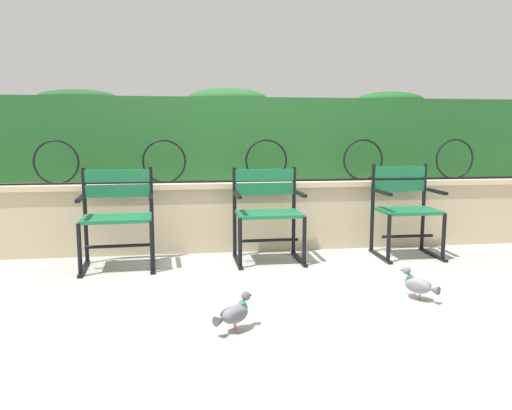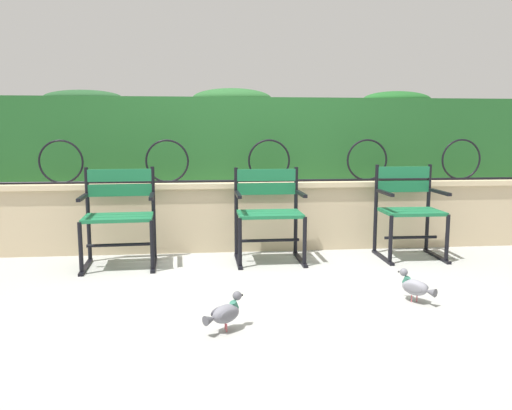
{
  "view_description": "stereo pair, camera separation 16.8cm",
  "coord_description": "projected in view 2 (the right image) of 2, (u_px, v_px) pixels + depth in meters",
  "views": [
    {
      "loc": [
        -0.61,
        -4.2,
        1.18
      ],
      "look_at": [
        0.0,
        0.11,
        0.55
      ],
      "focal_mm": 35.97,
      "sensor_mm": 36.0,
      "label": 1
    },
    {
      "loc": [
        -0.45,
        -4.22,
        1.18
      ],
      "look_at": [
        0.0,
        0.11,
        0.55
      ],
      "focal_mm": 35.97,
      "sensor_mm": 36.0,
      "label": 2
    }
  ],
  "objects": [
    {
      "name": "park_chair_left",
      "position": [
        119.0,
        213.0,
        4.49
      ],
      "size": [
        0.65,
        0.55,
        0.86
      ],
      "color": "#19663D",
      "rests_on": "ground"
    },
    {
      "name": "ground_plane",
      "position": [
        257.0,
        270.0,
        4.37
      ],
      "size": [
        60.0,
        60.0,
        0.0
      ],
      "primitive_type": "plane",
      "color": "#9E9E99"
    },
    {
      "name": "iron_arch_fence",
      "position": [
        223.0,
        164.0,
        5.0
      ],
      "size": [
        6.48,
        0.02,
        0.42
      ],
      "color": "black",
      "rests_on": "stone_wall"
    },
    {
      "name": "hedge_row",
      "position": [
        245.0,
        136.0,
        5.49
      ],
      "size": [
        6.87,
        0.52,
        0.95
      ],
      "color": "#1E5123",
      "rests_on": "stone_wall"
    },
    {
      "name": "pigeon_near_chairs",
      "position": [
        415.0,
        287.0,
        3.55
      ],
      "size": [
        0.21,
        0.25,
        0.22
      ],
      "color": "gray",
      "rests_on": "ground"
    },
    {
      "name": "park_chair_centre",
      "position": [
        269.0,
        210.0,
        4.68
      ],
      "size": [
        0.61,
        0.52,
        0.84
      ],
      "color": "#19663D",
      "rests_on": "ground"
    },
    {
      "name": "park_chair_right",
      "position": [
        409.0,
        208.0,
        4.81
      ],
      "size": [
        0.57,
        0.53,
        0.86
      ],
      "color": "#19663D",
      "rests_on": "ground"
    },
    {
      "name": "pigeon_far_side",
      "position": [
        225.0,
        313.0,
        3.04
      ],
      "size": [
        0.25,
        0.22,
        0.22
      ],
      "color": "slate",
      "rests_on": "ground"
    },
    {
      "name": "stone_wall",
      "position": [
        248.0,
        214.0,
        5.17
      ],
      "size": [
        7.02,
        0.41,
        0.68
      ],
      "color": "tan",
      "rests_on": "ground"
    }
  ]
}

